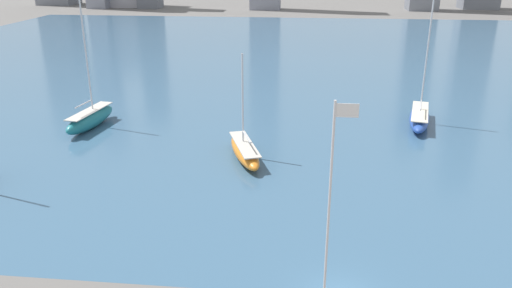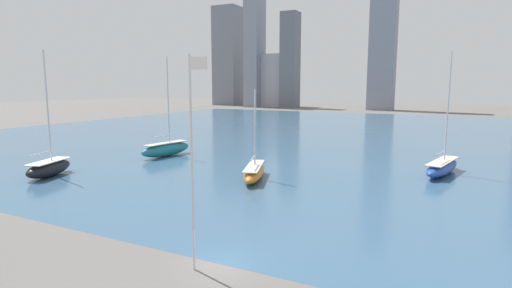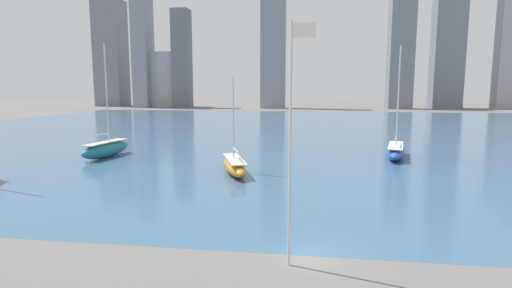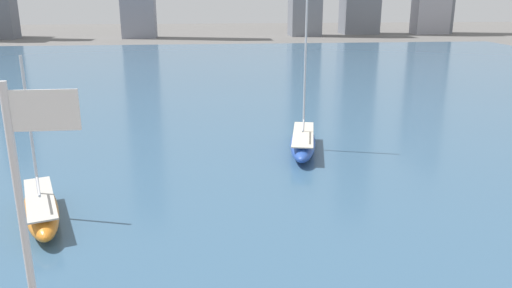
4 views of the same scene
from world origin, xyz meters
The scene contains 7 objects.
ground_plane centered at (0.00, 0.00, 0.00)m, with size 500.00×500.00×0.00m, color #605E5B.
harbor_water centered at (0.00, 70.00, 0.00)m, with size 180.00×140.00×0.00m.
flag_pole centered at (-1.06, -1.29, 6.78)m, with size 1.24×0.14×12.57m.
distant_city_skyline centered at (-9.29, 171.19, 28.07)m, with size 205.13×23.22×74.15m.
sailboat_teal centered at (-27.67, 28.47, 1.16)m, with size 3.28×9.71×15.16m.
sailboat_blue centered at (11.02, 33.60, 0.97)m, with size 4.45×10.79×14.88m.
sailboat_orange centered at (-8.45, 20.82, 0.90)m, with size 5.00×9.40×10.47m.
Camera 3 is at (0.03, -21.35, 9.29)m, focal length 28.00 mm.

